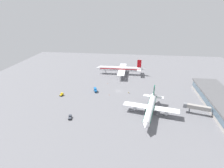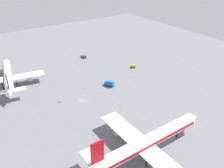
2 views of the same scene
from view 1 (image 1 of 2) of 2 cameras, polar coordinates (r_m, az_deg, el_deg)
name	(u,v)px [view 1 (image 1 of 2)]	position (r m, az deg, el deg)	size (l,w,h in m)	color
ground	(119,91)	(166.12, 2.03, -2.16)	(288.00, 288.00, 0.00)	slate
terminal_building	(221,102)	(158.93, 30.60, -4.92)	(78.12, 21.30, 8.72)	#9E9993
airplane_at_gate	(150,108)	(130.73, 11.82, -7.24)	(48.23, 39.16, 14.76)	white
airplane_taxiing	(121,69)	(207.68, 2.69, 4.75)	(44.36, 55.55, 16.95)	white
pushback_tractor	(70,117)	(129.33, -12.86, -9.95)	(4.71, 2.99, 1.90)	black
baggage_tug	(62,94)	(162.56, -15.29, -3.12)	(3.66, 3.13, 2.30)	black
catering_truck	(95,90)	(164.73, -5.17, -1.81)	(5.90, 3.93, 3.30)	black
ground_crew_worker	(129,93)	(161.20, 5.22, -2.71)	(0.53, 0.53, 1.67)	#1E2338
jet_bridge	(196,107)	(142.08, 24.56, -6.52)	(7.38, 17.83, 6.74)	#9E9993
safety_cone_near_gate	(108,83)	(183.10, -1.30, 0.35)	(0.44, 0.44, 0.60)	#EA590C
safety_cone_mid_apron	(109,95)	(157.96, -0.86, -3.38)	(0.44, 0.44, 0.60)	#EA590C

